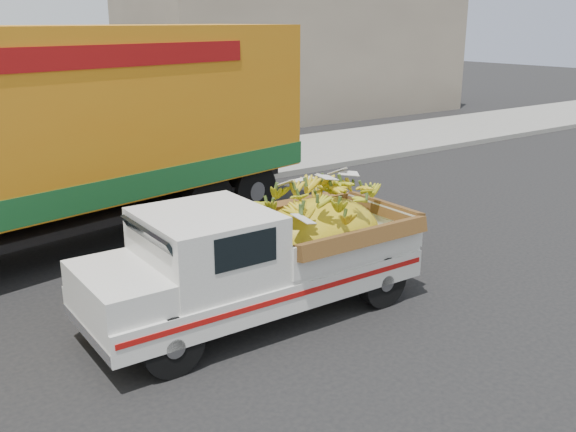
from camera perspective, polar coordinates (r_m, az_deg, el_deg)
ground at (r=8.02m, az=-12.26°, el=-12.34°), size 100.00×100.00×0.00m
curb at (r=14.01m, az=-23.59°, el=-0.21°), size 60.00×0.25×0.15m
building_right at (r=27.78m, az=0.96°, el=15.19°), size 14.00×6.00×6.00m
pickup_truck at (r=8.71m, az=-0.96°, el=-3.22°), size 4.63×1.75×1.61m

